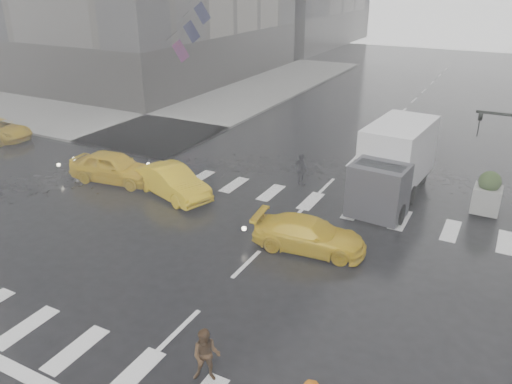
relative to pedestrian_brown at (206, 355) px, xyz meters
The scene contains 12 objects.
ground 5.55m from the pedestrian_brown, 108.61° to the left, with size 120.00×120.00×0.00m, color black.
sidewalk_nw 31.11m from the pedestrian_brown, 133.10° to the left, with size 35.00×35.00×0.15m, color gray.
road_markings 5.55m from the pedestrian_brown, 108.61° to the left, with size 18.00×48.00×0.01m, color silver, non-canonical shape.
planter_west 14.40m from the pedestrian_brown, 68.64° to the left, with size 1.10×1.10×1.80m.
flag_cluster 29.49m from the pedestrian_brown, 125.38° to the left, with size 2.87×3.06×4.69m.
pedestrian_brown is the anchor object (origin of this frame).
pedestrian_far_a 13.05m from the pedestrian_brown, 102.81° to the left, with size 0.92×0.56×1.57m, color black.
pedestrian_far_b 13.03m from the pedestrian_brown, 87.12° to the left, with size 1.12×0.62×1.74m, color black.
taxi_front 14.26m from the pedestrian_brown, 141.53° to the left, with size 1.77×4.39×1.50m, color #DFB10B.
taxi_mid 11.59m from the pedestrian_brown, 130.77° to the left, with size 1.48×4.24×1.40m, color #DFB10B.
taxi_rear 7.22m from the pedestrian_brown, 91.72° to the left, with size 1.70×3.70×1.22m, color #DFB10B.
box_truck 13.38m from the pedestrian_brown, 84.65° to the left, with size 2.32×6.19×3.29m.
Camera 1 is at (7.36, -13.16, 9.42)m, focal length 35.00 mm.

